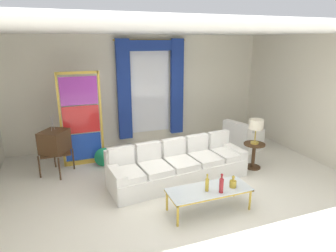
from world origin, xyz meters
TOP-DOWN VIEW (x-y plane):
  - ground_plane at (0.00, 0.00)m, footprint 16.00×16.00m
  - wall_rear at (0.00, 3.06)m, footprint 8.00×0.12m
  - wall_right at (3.66, 0.60)m, footprint 0.12×7.00m
  - ceiling_slab at (0.00, 0.80)m, footprint 8.00×7.60m
  - curtained_window at (0.26, 2.89)m, footprint 2.00×0.17m
  - couch_white_long at (0.03, 0.40)m, footprint 2.99×1.20m
  - coffee_table at (0.09, -0.89)m, footprint 1.44×0.57m
  - bottle_blue_decanter at (0.02, -0.94)m, footprint 0.06×0.06m
  - bottle_crystal_tall at (0.51, -0.98)m, footprint 0.12×0.12m
  - bottle_amber_squat at (0.22, -1.06)m, footprint 0.07×0.07m
  - vintage_tv at (-2.36, 1.60)m, footprint 0.74×0.77m
  - armchair_white at (2.35, 1.44)m, footprint 1.04×1.02m
  - stained_glass_divider at (-1.74, 1.93)m, footprint 0.95×0.05m
  - peacock_figurine at (-1.32, 1.57)m, footprint 0.44×0.60m
  - round_side_table at (1.90, 0.32)m, footprint 0.48×0.48m
  - table_lamp_brass at (1.90, 0.32)m, footprint 0.32×0.32m

SIDE VIEW (x-z plane):
  - ground_plane at x=0.00m, z-range 0.00..0.00m
  - peacock_figurine at x=-1.32m, z-range -0.03..0.47m
  - armchair_white at x=2.35m, z-range -0.11..0.69m
  - couch_white_long at x=0.03m, z-range -0.12..0.74m
  - round_side_table at x=1.90m, z-range 0.06..0.65m
  - coffee_table at x=0.09m, z-range 0.17..0.58m
  - bottle_crystal_tall at x=0.51m, z-range 0.37..0.59m
  - bottle_blue_decanter at x=0.02m, z-range 0.38..0.70m
  - bottle_amber_squat at x=0.22m, z-range 0.38..0.72m
  - vintage_tv at x=-2.36m, z-range 0.06..1.40m
  - table_lamp_brass at x=1.90m, z-range 0.74..1.31m
  - stained_glass_divider at x=-1.74m, z-range -0.04..2.16m
  - wall_rear at x=0.00m, z-range 0.00..3.00m
  - wall_right at x=3.66m, z-range 0.00..3.00m
  - curtained_window at x=0.26m, z-range 0.39..3.09m
  - ceiling_slab at x=0.00m, z-range 3.00..3.04m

